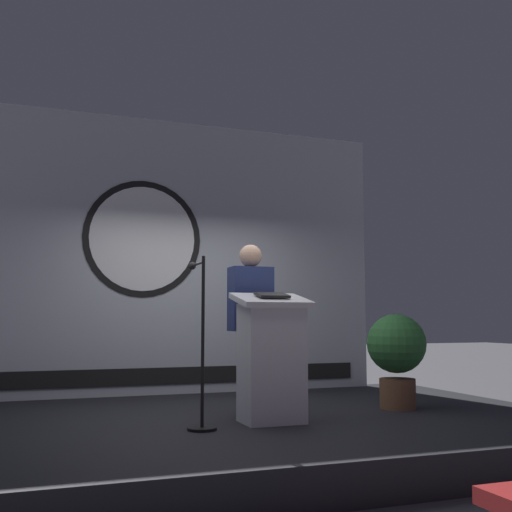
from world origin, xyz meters
name	(u,v)px	position (x,y,z in m)	size (l,w,h in m)	color
ground_plane	(226,450)	(0.00, 0.00, 0.00)	(40.00, 40.00, 0.00)	#4C4C51
stage_platform	(226,433)	(0.00, 0.00, 0.15)	(6.40, 4.00, 0.30)	black
banner_display	(182,256)	(-0.02, 1.85, 1.97)	(5.05, 0.12, 3.35)	#B2B7C1
podium	(271,358)	(0.27, -0.45, 0.86)	(0.64, 0.50, 1.14)	silver
speaker_person	(250,327)	(0.24, 0.03, 1.12)	(0.40, 0.26, 1.62)	black
microphone_stand	(201,367)	(-0.39, -0.55, 0.80)	(0.24, 0.54, 1.42)	black
potted_plant	(397,351)	(1.76, -0.13, 0.87)	(0.60, 0.60, 0.95)	brown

